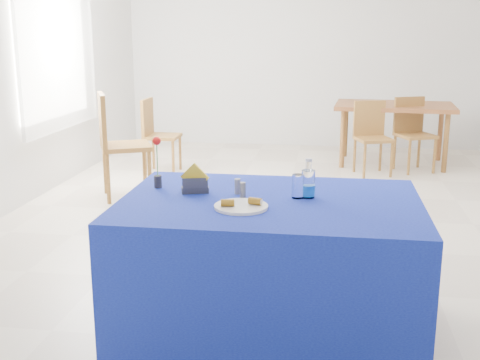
# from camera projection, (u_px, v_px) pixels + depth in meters

# --- Properties ---
(floor) EXTENTS (7.00, 7.00, 0.00)m
(floor) POSITION_uv_depth(u_px,v_px,m) (282.00, 216.00, 5.46)
(floor) COLOR beige
(floor) RESTS_ON ground
(room_shell) EXTENTS (7.00, 7.00, 7.00)m
(room_shell) POSITION_uv_depth(u_px,v_px,m) (286.00, 17.00, 5.03)
(room_shell) COLOR silver
(room_shell) RESTS_ON ground
(window_pane) EXTENTS (0.04, 1.50, 1.60)m
(window_pane) POSITION_uv_depth(u_px,v_px,m) (52.00, 39.00, 6.20)
(window_pane) COLOR white
(window_pane) RESTS_ON room_shell
(curtain) EXTENTS (0.04, 1.75, 1.85)m
(curtain) POSITION_uv_depth(u_px,v_px,m) (58.00, 39.00, 6.19)
(curtain) COLOR white
(curtain) RESTS_ON room_shell
(plate) EXTENTS (0.28, 0.28, 0.01)m
(plate) POSITION_uv_depth(u_px,v_px,m) (241.00, 207.00, 3.06)
(plate) COLOR white
(plate) RESTS_ON blue_table
(drinking_glass) EXTENTS (0.06, 0.06, 0.13)m
(drinking_glass) POSITION_uv_depth(u_px,v_px,m) (298.00, 186.00, 3.23)
(drinking_glass) COLOR white
(drinking_glass) RESTS_ON blue_table
(salt_shaker) EXTENTS (0.03, 0.03, 0.08)m
(salt_shaker) POSITION_uv_depth(u_px,v_px,m) (238.00, 186.00, 3.32)
(salt_shaker) COLOR slate
(salt_shaker) RESTS_ON blue_table
(pepper_shaker) EXTENTS (0.03, 0.03, 0.08)m
(pepper_shaker) POSITION_uv_depth(u_px,v_px,m) (243.00, 190.00, 3.24)
(pepper_shaker) COLOR slate
(pepper_shaker) RESTS_ON blue_table
(blue_table) EXTENTS (1.60, 1.10, 0.76)m
(blue_table) POSITION_uv_depth(u_px,v_px,m) (269.00, 266.00, 3.30)
(blue_table) COLOR #0F1B90
(blue_table) RESTS_ON floor
(water_bottle) EXTENTS (0.08, 0.08, 0.21)m
(water_bottle) POSITION_uv_depth(u_px,v_px,m) (308.00, 185.00, 3.24)
(water_bottle) COLOR silver
(water_bottle) RESTS_ON blue_table
(napkin_holder) EXTENTS (0.16, 0.10, 0.17)m
(napkin_holder) POSITION_uv_depth(u_px,v_px,m) (195.00, 184.00, 3.33)
(napkin_holder) COLOR #35353A
(napkin_holder) RESTS_ON blue_table
(rose_vase) EXTENTS (0.05, 0.05, 0.30)m
(rose_vase) POSITION_uv_depth(u_px,v_px,m) (157.00, 163.00, 3.43)
(rose_vase) COLOR #242328
(rose_vase) RESTS_ON blue_table
(oak_table) EXTENTS (1.49, 1.02, 0.76)m
(oak_table) POSITION_uv_depth(u_px,v_px,m) (394.00, 110.00, 7.43)
(oak_table) COLOR brown
(oak_table) RESTS_ON floor
(chair_bg_left) EXTENTS (0.48, 0.48, 0.84)m
(chair_bg_left) POSITION_uv_depth(u_px,v_px,m) (371.00, 132.00, 6.99)
(chair_bg_left) COLOR #98642C
(chair_bg_left) RESTS_ON floor
(chair_bg_right) EXTENTS (0.51, 0.51, 0.87)m
(chair_bg_right) POSITION_uv_depth(u_px,v_px,m) (412.00, 129.00, 7.15)
(chair_bg_right) COLOR #98642C
(chair_bg_right) RESTS_ON floor
(chair_win_a) EXTENTS (0.62, 0.62, 1.05)m
(chair_win_a) POSITION_uv_depth(u_px,v_px,m) (116.00, 138.00, 5.91)
(chair_win_a) COLOR #98642C
(chair_win_a) RESTS_ON floor
(chair_win_b) EXTENTS (0.39, 0.39, 0.87)m
(chair_win_b) POSITION_uv_depth(u_px,v_px,m) (156.00, 130.00, 7.04)
(chair_win_b) COLOR #98642C
(chair_win_b) RESTS_ON floor
(banana_pieces) EXTENTS (0.21, 0.10, 0.04)m
(banana_pieces) POSITION_uv_depth(u_px,v_px,m) (242.00, 202.00, 3.05)
(banana_pieces) COLOR gold
(banana_pieces) RESTS_ON plate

